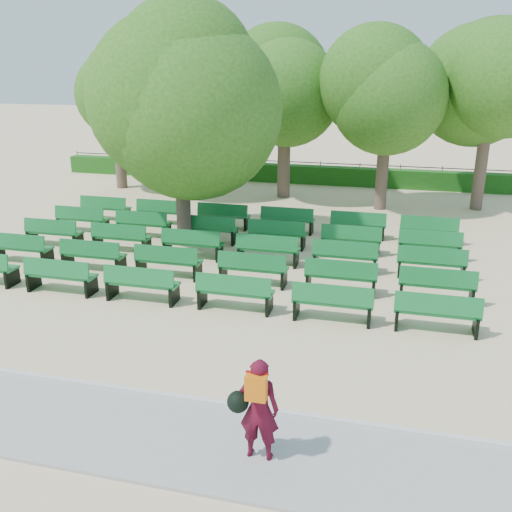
# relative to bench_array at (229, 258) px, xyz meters

# --- Properties ---
(ground) EXTENTS (120.00, 120.00, 0.00)m
(ground) POSITION_rel_bench_array_xyz_m (0.02, -1.46, -0.10)
(ground) COLOR beige
(paving) EXTENTS (30.00, 2.20, 0.06)m
(paving) POSITION_rel_bench_array_xyz_m (0.02, -8.86, -0.07)
(paving) COLOR #A5A5A1
(paving) RESTS_ON ground
(curb) EXTENTS (30.00, 0.12, 0.10)m
(curb) POSITION_rel_bench_array_xyz_m (0.02, -7.71, -0.05)
(curb) COLOR silver
(curb) RESTS_ON ground
(hedge) EXTENTS (26.00, 0.70, 0.90)m
(hedge) POSITION_rel_bench_array_xyz_m (0.02, 12.54, 0.35)
(hedge) COLOR #1C5917
(hedge) RESTS_ON ground
(fence) EXTENTS (26.00, 0.10, 1.02)m
(fence) POSITION_rel_bench_array_xyz_m (0.02, 12.94, -0.10)
(fence) COLOR black
(fence) RESTS_ON ground
(tree_line) EXTENTS (21.80, 6.80, 7.04)m
(tree_line) POSITION_rel_bench_array_xyz_m (0.02, 8.54, -0.10)
(tree_line) COLOR #366D1D
(tree_line) RESTS_ON ground
(bench_array) EXTENTS (1.98, 0.76, 1.22)m
(bench_array) POSITION_rel_bench_array_xyz_m (0.00, 0.00, 0.00)
(bench_array) COLOR #137130
(bench_array) RESTS_ON ground
(tree_among) EXTENTS (5.54, 5.54, 7.46)m
(tree_among) POSITION_rel_bench_array_xyz_m (-1.96, 1.27, 4.85)
(tree_among) COLOR brown
(tree_among) RESTS_ON ground
(person) EXTENTS (0.80, 0.48, 1.71)m
(person) POSITION_rel_bench_array_xyz_m (3.20, -8.96, 0.84)
(person) COLOR #4B0A1C
(person) RESTS_ON ground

